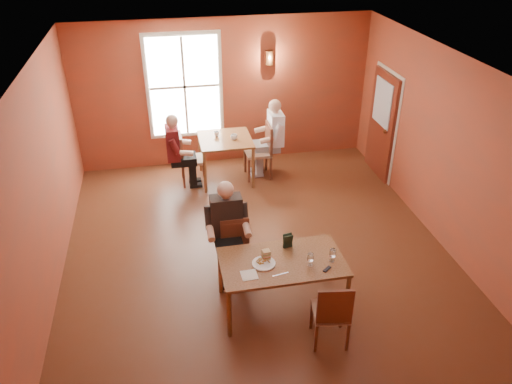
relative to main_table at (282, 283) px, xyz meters
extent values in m
cube|color=brown|center=(-0.08, 1.17, -0.39)|extent=(6.00, 7.00, 0.01)
cube|color=brown|center=(-0.08, 4.67, 1.11)|extent=(6.00, 0.04, 3.00)
cube|color=brown|center=(-0.08, -2.33, 1.11)|extent=(6.00, 0.04, 3.00)
cube|color=brown|center=(-3.08, 1.17, 1.11)|extent=(0.04, 7.00, 3.00)
cube|color=brown|center=(2.92, 1.17, 1.11)|extent=(0.04, 7.00, 3.00)
cube|color=white|center=(-0.08, 1.17, 2.61)|extent=(6.00, 7.00, 0.04)
cube|color=white|center=(-0.88, 4.62, 1.31)|extent=(1.36, 0.10, 1.96)
cube|color=maroon|center=(2.86, 3.47, 0.66)|extent=(0.12, 1.04, 2.10)
cylinder|color=brown|center=(0.82, 4.57, 1.81)|extent=(0.16, 0.16, 0.28)
cylinder|color=silver|center=(-0.25, -0.02, 0.41)|extent=(0.35, 0.35, 0.04)
cube|color=tan|center=(-0.20, 0.07, 0.45)|extent=(0.11, 0.11, 0.12)
cube|color=black|center=(0.14, 0.28, 0.49)|extent=(0.14, 0.08, 0.21)
cube|color=#B9BAC7|center=(-0.09, -0.26, 0.39)|extent=(0.22, 0.06, 0.00)
cube|color=white|center=(-0.48, -0.20, 0.39)|extent=(0.21, 0.21, 0.01)
cube|color=black|center=(0.52, -0.29, 0.39)|extent=(0.13, 0.12, 0.02)
imported|color=silver|center=(-0.05, 3.70, 0.56)|extent=(0.14, 0.14, 0.10)
imported|color=silver|center=(-0.36, 3.91, 0.55)|extent=(0.11, 0.11, 0.10)
camera|label=1|loc=(-1.36, -5.05, 4.48)|focal=35.00mm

